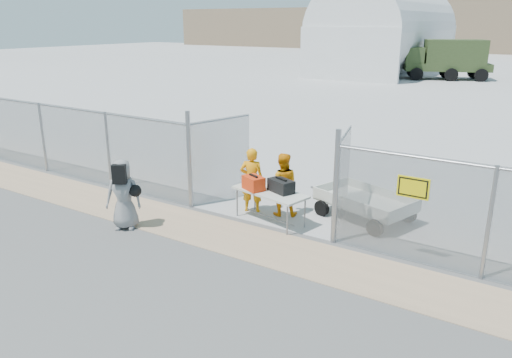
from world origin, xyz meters
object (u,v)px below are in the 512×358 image
Objects in this scene: folding_table at (270,207)px; utility_trailer at (365,205)px; security_worker_left at (252,180)px; visitor at (124,194)px; security_worker_right at (282,185)px.

folding_table is 2.31m from utility_trailer.
utility_trailer is (2.57, 1.06, -0.47)m from security_worker_left.
folding_table is at bearing -124.88° from utility_trailer.
folding_table is 3.41m from visitor.
security_worker_right is 2.05m from utility_trailer.
visitor is at bearing 16.98° from security_worker_right.
security_worker_right is 3.76m from visitor.
security_worker_left is 2.82m from utility_trailer.
visitor is (-2.64, -2.11, 0.43)m from folding_table.
security_worker_left is (-0.75, 0.35, 0.43)m from folding_table.
security_worker_right is (0.75, 0.21, -0.04)m from security_worker_left.
visitor is (-1.89, -2.46, -0.01)m from security_worker_left.
folding_table is 0.93m from security_worker_left.
security_worker_left is 1.01× the size of visitor.
security_worker_right is (0.01, 0.56, 0.40)m from folding_table.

